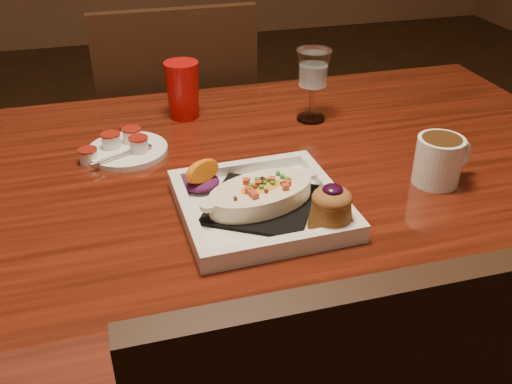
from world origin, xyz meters
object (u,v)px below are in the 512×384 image
object	(u,v)px
chair_far	(178,149)
saucer	(127,148)
table	(225,227)
coffee_mug	(440,158)
goblet	(313,72)
plate	(269,201)
red_tumbler	(183,90)

from	to	relation	value
chair_far	saucer	bearing A→B (deg)	72.14
table	coffee_mug	bearing A→B (deg)	-15.36
saucer	goblet	bearing A→B (deg)	8.02
plate	red_tumbler	world-z (taller)	red_tumbler
goblet	chair_far	bearing A→B (deg)	119.75
coffee_mug	saucer	distance (m)	0.57
plate	chair_far	bearing A→B (deg)	91.66
table	red_tumbler	size ratio (longest dim) A/B	12.37
table	chair_far	size ratio (longest dim) A/B	1.61
plate	saucer	world-z (taller)	plate
goblet	saucer	bearing A→B (deg)	-171.98
table	plate	size ratio (longest dim) A/B	5.73
chair_far	goblet	world-z (taller)	chair_far
table	saucer	distance (m)	0.24
chair_far	red_tumbler	bearing A→B (deg)	86.70
plate	coffee_mug	size ratio (longest dim) A/B	2.33
table	saucer	world-z (taller)	saucer
coffee_mug	goblet	distance (m)	0.34
saucer	table	bearing A→B (deg)	-45.42
table	red_tumbler	world-z (taller)	red_tumbler
coffee_mug	saucer	size ratio (longest dim) A/B	0.74
red_tumbler	plate	bearing A→B (deg)	-81.08
table	chair_far	bearing A→B (deg)	90.00
goblet	coffee_mug	bearing A→B (deg)	-69.01
chair_far	table	bearing A→B (deg)	90.00
chair_far	goblet	xyz separation A→B (m)	(0.24, -0.42, 0.35)
red_tumbler	table	bearing A→B (deg)	-86.33
coffee_mug	red_tumbler	bearing A→B (deg)	122.51
table	red_tumbler	bearing A→B (deg)	93.67
chair_far	plate	world-z (taller)	chair_far
table	coffee_mug	distance (m)	0.40
plate	coffee_mug	bearing A→B (deg)	2.05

